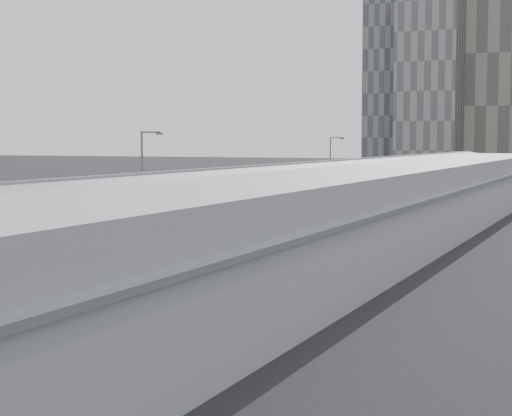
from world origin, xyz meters
The scene contains 16 objects.
sidewalk centered at (9.00, 55.00, 0.06)m, with size 10.00×170.00×0.12m, color gray.
lane_line centered at (-1.50, 55.00, 0.01)m, with size 0.12×160.00×0.02m, color gold.
depot centered at (12.99, 55.00, 3.51)m, with size 12.45×160.40×7.20m.
bus_2 centered at (1.76, 32.11, 1.60)m, with size 3.23×13.11×3.80m.
bus_3 centered at (1.63, 46.42, 1.52)m, with size 2.89×12.41×3.61m.
bus_4 centered at (2.45, 63.02, 1.72)m, with size 3.16×14.02×4.08m.
bus_5 centered at (2.27, 76.08, 1.54)m, with size 2.79×12.46×3.64m.
bus_6 centered at (2.69, 88.72, 1.62)m, with size 3.18×13.21×3.83m.
bus_7 centered at (2.20, 104.43, 1.72)m, with size 3.47×14.05×4.07m.
tree_1 centered at (5.49, 29.05, 3.79)m, with size 2.62×2.62×5.12m.
tree_2 centered at (5.37, 56.88, 4.05)m, with size 2.53×2.53×5.33m.
tree_3 centered at (6.25, 76.91, 3.62)m, with size 1.10×1.10×4.33m.
street_lamp_near centered at (-4.80, 47.85, 5.59)m, with size 2.04×0.22×9.78m.
street_lamp_far centered at (-4.63, 96.35, 5.43)m, with size 2.04×0.22×9.46m.
shipping_container centered at (-6.06, 104.24, 1.31)m, with size 2.69×5.76×2.61m, color #123C18.
suv centered at (-4.62, 123.64, 0.80)m, with size 2.64×5.72×1.59m, color black.
Camera 1 is at (32.14, -13.52, 9.01)m, focal length 60.00 mm.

